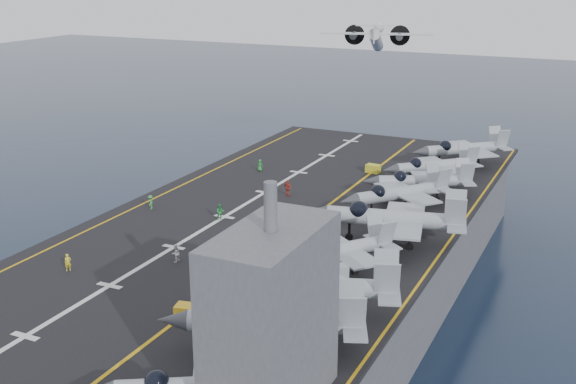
% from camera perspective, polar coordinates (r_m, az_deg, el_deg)
% --- Properties ---
extents(ground, '(500.00, 500.00, 0.00)m').
position_cam_1_polar(ground, '(82.46, -1.21, -9.41)').
color(ground, '#142135').
rests_on(ground, ground).
extents(hull, '(36.00, 90.00, 10.00)m').
position_cam_1_polar(hull, '(80.31, -1.23, -6.23)').
color(hull, '#56595E').
rests_on(hull, ground).
extents(flight_deck, '(38.00, 92.00, 0.40)m').
position_cam_1_polar(flight_deck, '(78.35, -1.26, -2.75)').
color(flight_deck, black).
rests_on(flight_deck, hull).
extents(foul_line, '(0.35, 90.00, 0.02)m').
position_cam_1_polar(foul_line, '(77.06, 0.74, -2.93)').
color(foul_line, gold).
rests_on(foul_line, flight_deck).
extents(landing_centerline, '(0.50, 90.00, 0.02)m').
position_cam_1_polar(landing_centerline, '(80.99, -5.06, -1.96)').
color(landing_centerline, silver).
rests_on(landing_centerline, flight_deck).
extents(deck_edge_port, '(0.25, 90.00, 0.02)m').
position_cam_1_polar(deck_edge_port, '(86.83, -11.34, -0.89)').
color(deck_edge_port, gold).
rests_on(deck_edge_port, flight_deck).
extents(deck_edge_stbd, '(0.25, 90.00, 0.02)m').
position_cam_1_polar(deck_edge_stbd, '(72.44, 11.99, -4.71)').
color(deck_edge_stbd, gold).
rests_on(deck_edge_stbd, flight_deck).
extents(island_superstructure, '(5.00, 10.00, 15.00)m').
position_cam_1_polar(island_superstructure, '(44.45, -1.33, -8.50)').
color(island_superstructure, '#56595E').
rests_on(island_superstructure, flight_deck).
extents(fighter_jet_1, '(17.84, 15.16, 5.25)m').
position_cam_1_polar(fighter_jet_1, '(52.55, -1.01, -10.10)').
color(fighter_jet_1, '#A1A8B2').
rests_on(fighter_jet_1, flight_deck).
extents(fighter_jet_2, '(18.27, 15.10, 5.44)m').
position_cam_1_polar(fighter_jet_2, '(57.68, 2.08, -7.36)').
color(fighter_jet_2, gray).
rests_on(fighter_jet_2, flight_deck).
extents(fighter_jet_3, '(14.99, 15.71, 4.55)m').
position_cam_1_polar(fighter_jet_3, '(65.80, 3.87, -4.55)').
color(fighter_jet_3, '#9199A1').
rests_on(fighter_jet_3, flight_deck).
extents(fighter_jet_4, '(18.30, 14.19, 5.66)m').
position_cam_1_polar(fighter_jet_4, '(73.05, 8.42, -1.95)').
color(fighter_jet_4, '#A0AAB1').
rests_on(fighter_jet_4, flight_deck).
extents(fighter_jet_5, '(16.01, 16.59, 4.82)m').
position_cam_1_polar(fighter_jet_5, '(82.58, 8.94, 0.02)').
color(fighter_jet_5, gray).
rests_on(fighter_jet_5, flight_deck).
extents(fighter_jet_6, '(15.88, 13.98, 4.62)m').
position_cam_1_polar(fighter_jet_6, '(88.01, 10.73, 0.96)').
color(fighter_jet_6, '#9EA5AF').
rests_on(fighter_jet_6, flight_deck).
extents(fighter_jet_7, '(15.63, 15.45, 4.58)m').
position_cam_1_polar(fighter_jet_7, '(95.07, 11.59, 2.14)').
color(fighter_jet_7, '#969FA6').
rests_on(fighter_jet_7, flight_deck).
extents(fighter_jet_8, '(17.04, 16.60, 4.97)m').
position_cam_1_polar(fighter_jet_8, '(104.02, 13.85, 3.43)').
color(fighter_jet_8, '#9AA0A9').
rests_on(fighter_jet_8, flight_deck).
extents(tow_cart_a, '(2.19, 1.67, 1.18)m').
position_cam_1_polar(tow_cart_a, '(58.70, -7.92, -9.37)').
color(tow_cart_a, yellow).
rests_on(tow_cart_a, flight_deck).
extents(tow_cart_b, '(1.98, 1.47, 1.08)m').
position_cam_1_polar(tow_cart_b, '(80.43, 4.41, -1.70)').
color(tow_cart_b, yellow).
rests_on(tow_cart_b, flight_deck).
extents(tow_cart_c, '(1.98, 1.43, 1.10)m').
position_cam_1_polar(tow_cart_c, '(98.36, 6.73, 1.85)').
color(tow_cart_c, yellow).
rests_on(tow_cart_c, flight_deck).
extents(crew_1, '(1.15, 1.17, 1.64)m').
position_cam_1_polar(crew_1, '(69.63, -17.00, -5.34)').
color(crew_1, yellow).
rests_on(crew_1, flight_deck).
extents(crew_2, '(1.31, 1.26, 1.82)m').
position_cam_1_polar(crew_2, '(79.81, -5.37, -1.59)').
color(crew_2, green).
rests_on(crew_2, flight_deck).
extents(crew_3, '(0.99, 1.17, 1.65)m').
position_cam_1_polar(crew_3, '(84.49, -10.80, -0.80)').
color(crew_3, green).
rests_on(crew_3, flight_deck).
extents(crew_4, '(1.41, 1.14, 2.03)m').
position_cam_1_polar(crew_4, '(87.65, -0.02, 0.33)').
color(crew_4, '#B93625').
rests_on(crew_4, flight_deck).
extents(crew_5, '(0.98, 0.67, 1.61)m').
position_cam_1_polar(crew_5, '(98.44, -2.23, 2.13)').
color(crew_5, '#268C33').
rests_on(crew_5, flight_deck).
extents(crew_7, '(0.93, 1.19, 1.77)m').
position_cam_1_polar(crew_7, '(69.33, -8.87, -4.79)').
color(crew_7, white).
rests_on(crew_7, flight_deck).
extents(transport_plane, '(22.22, 17.85, 4.59)m').
position_cam_1_polar(transport_plane, '(128.84, 6.98, 11.80)').
color(transport_plane, silver).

